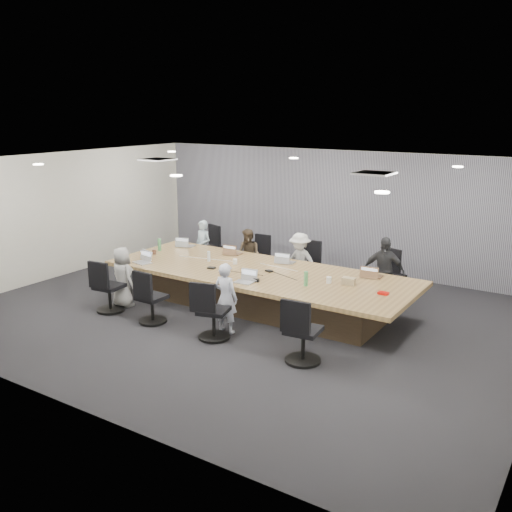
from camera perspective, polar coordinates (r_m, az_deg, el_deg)
The scene contains 38 objects.
floor at distance 10.69m, azimuth -1.16°, elevation -5.91°, with size 10.00×8.00×0.00m, color black.
ceiling at distance 10.06m, azimuth -1.25°, elevation 9.20°, with size 10.00×8.00×0.00m, color white.
wall_back at distance 13.72m, azimuth 8.17°, elevation 4.61°, with size 10.00×2.80×0.00m, color beige.
wall_front at distance 7.44m, azimuth -18.70°, elevation -4.60°, with size 10.00×2.80×0.00m, color beige.
wall_left at distance 13.66m, azimuth -18.94°, elevation 3.92°, with size 8.00×2.80×0.00m, color beige.
curtain at distance 13.65m, azimuth 8.03°, elevation 4.57°, with size 9.80×0.04×2.80m, color gray.
conference_table at distance 10.95m, azimuth 0.28°, elevation -3.17°, with size 6.00×2.20×0.74m.
chair_0 at distance 13.61m, azimuth -4.41°, elevation 0.43°, with size 0.57×0.57×0.85m, color black, non-canonical shape.
chair_1 at distance 12.92m, azimuth 0.12°, elevation -0.58°, with size 0.49×0.49×0.72m, color black, non-canonical shape.
chair_2 at distance 12.30m, azimuth 5.15°, elevation -1.34°, with size 0.51×0.51×0.76m, color black, non-canonical shape.
chair_3 at distance 11.60m, azimuth 13.15°, elevation -2.39°, with size 0.59×0.59×0.87m, color black, non-canonical shape.
chair_4 at distance 11.10m, azimuth -14.44°, elevation -3.37°, with size 0.55×0.55×0.82m, color black, non-canonical shape.
chair_5 at distance 10.37m, azimuth -10.36°, elevation -4.49°, with size 0.53×0.53×0.79m, color black, non-canonical shape.
chair_6 at distance 9.53m, azimuth -4.25°, elevation -5.92°, with size 0.56×0.56×0.82m, color black, non-canonical shape.
chair_7 at distance 8.68m, azimuth 4.75°, elevation -7.91°, with size 0.58×0.58×0.86m, color black, non-canonical shape.
person_0 at distance 13.29m, azimuth -5.33°, elevation 0.93°, with size 0.45×0.30×1.24m, color #ABC4D2.
laptop_0 at distance 12.85m, azimuth -6.85°, elevation 1.01°, with size 0.32×0.22×0.02m, color #B2B2B7.
person_1 at distance 12.58m, azimuth -0.74°, elevation 0.06°, with size 0.57×0.44×1.17m, color #423527.
laptop_1 at distance 12.10m, azimuth -2.17°, elevation 0.25°, with size 0.32×0.22×0.02m, color #8C6647.
person_2 at distance 11.94m, azimuth 4.39°, elevation -0.62°, with size 0.80×0.46×1.24m, color #B2B2B2.
laptop_2 at distance 11.44m, azimuth 3.09°, elevation -0.61°, with size 0.32×0.22×0.02m, color #B2B2B7.
person_3 at distance 11.21m, azimuth 12.62°, elevation -1.57°, with size 0.81×0.34×1.38m, color #28292D.
laptop_3 at distance 10.69m, azimuth 11.61°, elevation -1.98°, with size 0.34×0.23×0.02m, color #8C6647.
person_4 at distance 11.28m, azimuth -13.21°, elevation -2.07°, with size 0.57×0.37×1.17m, color #949494.
laptop_4 at distance 11.60m, azimuth -11.32°, elevation -0.65°, with size 0.35×0.24×0.02m, color #B2B2B7.
person_6 at distance 9.72m, azimuth -3.04°, elevation -4.21°, with size 0.45×0.29×1.23m, color #B4B9CF.
laptop_6 at distance 10.11m, azimuth -1.23°, elevation -2.64°, with size 0.32×0.22×0.02m, color #B2B2B7.
bottle_green_left at distance 12.51m, azimuth -9.63°, elevation 1.12°, with size 0.07×0.07×0.27m, color #4B9959.
bottle_green_right at distance 9.94m, azimuth 5.01°, elevation -2.28°, with size 0.07×0.07×0.26m, color #4B9959.
bottle_clear at distance 11.53m, azimuth -4.75°, elevation -0.03°, with size 0.06×0.06×0.21m, color silver.
cup_white_far at distance 11.30m, azimuth -2.11°, elevation -0.56°, with size 0.08×0.08×0.11m, color white.
cup_white_near at distance 10.16m, azimuth 7.30°, elevation -2.39°, with size 0.09×0.09×0.11m, color white.
mug_brown at distance 12.25m, azimuth -10.14°, elevation 0.41°, with size 0.08×0.08×0.10m, color brown.
mic_left at distance 11.02m, azimuth -4.47°, elevation -1.19°, with size 0.15×0.10×0.03m, color black.
mic_right at distance 10.79m, azimuth 1.31°, elevation -1.50°, with size 0.14×0.09×0.03m, color black.
stapler at distance 10.17m, azimuth -0.13°, elevation -2.40°, with size 0.17×0.04×0.06m, color black.
canvas_bag at distance 10.12m, azimuth 9.25°, elevation -2.50°, with size 0.23×0.14×0.12m, color tan.
snack_packet at distance 9.73m, azimuth 12.61°, elevation -3.65°, with size 0.17×0.11×0.04m, color red.
Camera 1 is at (5.59, -8.31, 3.75)m, focal length 40.00 mm.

